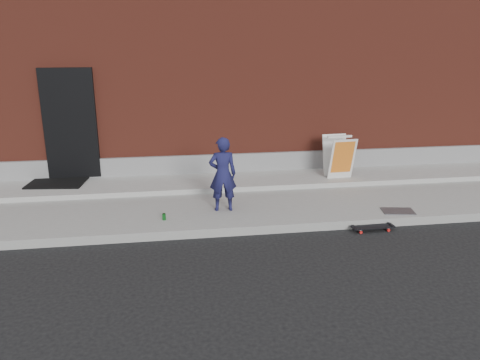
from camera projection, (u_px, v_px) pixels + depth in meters
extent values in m
plane|color=black|center=(212.00, 238.00, 7.52)|extent=(80.00, 80.00, 0.00)
cube|color=gray|center=(204.00, 202.00, 8.92)|extent=(20.00, 3.00, 0.15)
cube|color=gray|center=(201.00, 182.00, 9.73)|extent=(20.00, 1.20, 0.10)
cube|color=maroon|center=(188.00, 60.00, 13.42)|extent=(20.00, 8.00, 5.00)
cube|color=gray|center=(199.00, 164.00, 10.20)|extent=(20.00, 0.10, 0.40)
cube|color=black|center=(70.00, 124.00, 9.54)|extent=(1.05, 0.12, 2.25)
imported|color=#171741|center=(223.00, 174.00, 8.13)|extent=(0.49, 0.33, 1.32)
cylinder|color=red|center=(384.00, 227.00, 7.89)|extent=(0.05, 0.03, 0.05)
cylinder|color=red|center=(388.00, 230.00, 7.75)|extent=(0.05, 0.03, 0.05)
cylinder|color=red|center=(357.00, 229.00, 7.81)|extent=(0.05, 0.03, 0.05)
cylinder|color=red|center=(361.00, 232.00, 7.66)|extent=(0.05, 0.03, 0.05)
cube|color=#ABACB0|center=(386.00, 227.00, 7.81)|extent=(0.05, 0.16, 0.02)
cube|color=#ABACB0|center=(359.00, 229.00, 7.73)|extent=(0.05, 0.16, 0.02)
cube|color=black|center=(373.00, 227.00, 7.76)|extent=(0.71, 0.21, 0.01)
cube|color=silver|center=(342.00, 159.00, 9.67)|extent=(0.54, 0.27, 0.87)
cube|color=silver|center=(335.00, 155.00, 10.04)|extent=(0.54, 0.27, 0.87)
cube|color=gold|center=(343.00, 161.00, 9.66)|extent=(0.45, 0.21, 0.69)
cube|color=silver|center=(340.00, 137.00, 9.73)|extent=(0.53, 0.08, 0.04)
cylinder|color=#187826|center=(164.00, 217.00, 7.84)|extent=(0.07, 0.07, 0.11)
cube|color=black|center=(58.00, 182.00, 9.54)|extent=(1.19, 1.01, 0.03)
cube|color=#55555A|center=(398.00, 211.00, 8.23)|extent=(0.59, 0.44, 0.02)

